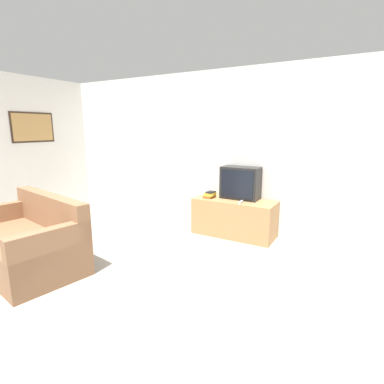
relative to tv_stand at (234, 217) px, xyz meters
The scene contains 7 objects.
ground_plane 2.81m from the tv_stand, 103.37° to the right, with size 14.00×14.00×0.00m, color #9E998E.
wall_back 1.24m from the tv_stand, 154.07° to the left, with size 9.00×0.06×2.60m.
tv_stand is the anchor object (origin of this frame).
television 0.56m from the tv_stand, 68.64° to the left, with size 0.60×0.31×0.51m.
couch 2.91m from the tv_stand, 128.06° to the right, with size 1.79×1.16×0.85m.
book_stack 0.53m from the tv_stand, behind, with size 0.16×0.22×0.10m.
remote_on_stand 0.37m from the tv_stand, 43.01° to the right, with size 0.06×0.20×0.02m.
Camera 1 is at (2.35, -1.56, 1.68)m, focal length 28.00 mm.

